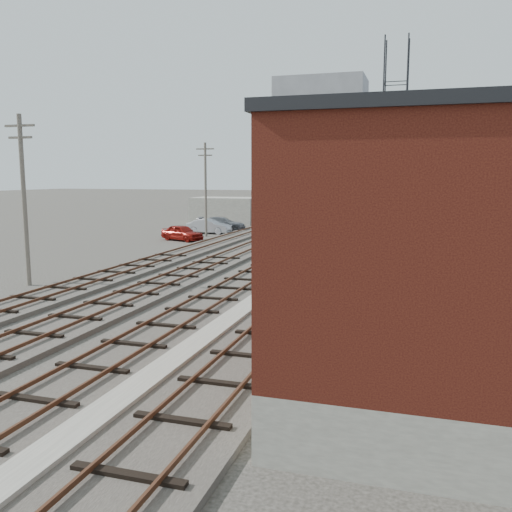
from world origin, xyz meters
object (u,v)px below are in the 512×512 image
at_px(car_red, 182,233).
at_px(car_grey, 222,224).
at_px(signal_mast, 273,296).
at_px(switch_stand, 310,240).
at_px(car_silver, 209,226).
at_px(site_trailer, 282,214).

xyz_separation_m(car_red, car_grey, (0.23, 9.70, 0.02)).
distance_m(signal_mast, switch_stand, 29.15).
height_order(signal_mast, car_red, signal_mast).
bearing_deg(signal_mast, car_grey, 112.54).
height_order(car_silver, car_grey, car_grey).
height_order(switch_stand, site_trailer, site_trailer).
xyz_separation_m(site_trailer, car_grey, (-4.41, -8.80, -0.56)).
distance_m(switch_stand, car_grey, 16.77).
relative_size(switch_stand, car_grey, 0.29).
bearing_deg(car_red, site_trailer, 6.48).
height_order(switch_stand, car_grey, switch_stand).
bearing_deg(switch_stand, car_grey, 143.47).
bearing_deg(signal_mast, car_red, 118.97).
xyz_separation_m(site_trailer, car_red, (-4.64, -18.50, -0.58)).
relative_size(signal_mast, site_trailer, 0.64).
xyz_separation_m(switch_stand, site_trailer, (-7.62, 20.48, 0.60)).
bearing_deg(site_trailer, car_red, -114.84).
distance_m(site_trailer, car_red, 19.08).
bearing_deg(car_grey, switch_stand, -143.85).
xyz_separation_m(signal_mast, car_red, (-16.99, 30.69, -1.77)).
bearing_deg(car_silver, site_trailer, -20.80).
distance_m(switch_stand, car_silver, 14.91).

